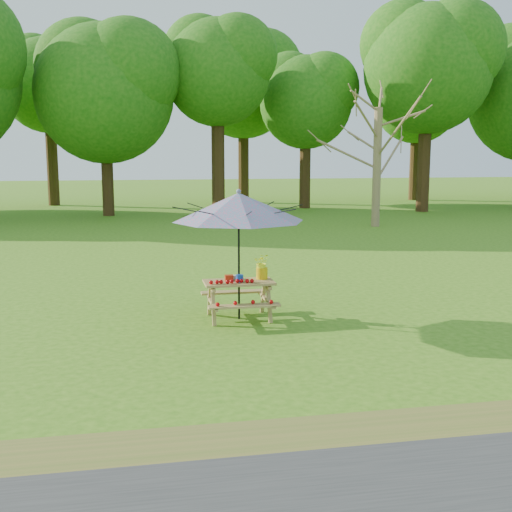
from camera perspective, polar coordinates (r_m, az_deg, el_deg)
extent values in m
cylinder|color=#866149|center=(25.38, 10.70, 7.73)|extent=(0.39, 0.39, 4.56)
cube|color=olive|center=(11.08, -1.52, -2.35)|extent=(1.20, 0.62, 0.04)
cube|color=olive|center=(10.61, -1.03, -4.47)|extent=(1.20, 0.22, 0.04)
cube|color=olive|center=(11.67, -1.96, -3.21)|extent=(1.20, 0.22, 0.04)
cylinder|color=black|center=(10.99, -1.54, 0.08)|extent=(0.04, 0.04, 2.25)
cone|color=teal|center=(10.89, -1.55, 4.37)|extent=(2.29, 2.29, 0.49)
sphere|color=teal|center=(10.87, -1.56, 5.77)|extent=(0.08, 0.08, 0.08)
cube|color=#A9260D|center=(11.10, -2.41, -1.95)|extent=(0.14, 0.12, 0.10)
cylinder|color=#153EAB|center=(10.97, -1.47, -2.01)|extent=(0.13, 0.13, 0.13)
cube|color=beige|center=(11.24, -1.75, -1.89)|extent=(0.13, 0.13, 0.07)
cylinder|color=#DEB20B|center=(11.24, 0.53, -1.54)|extent=(0.20, 0.20, 0.20)
imported|color=#F4FF28|center=(11.20, 0.53, -0.57)|extent=(0.33, 0.30, 0.30)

